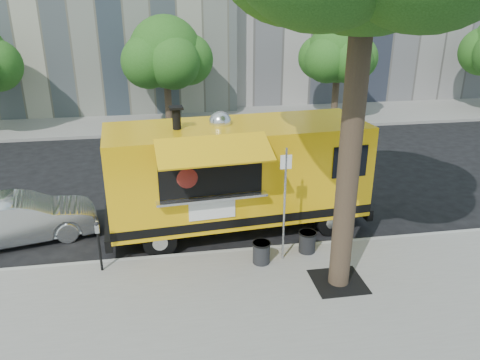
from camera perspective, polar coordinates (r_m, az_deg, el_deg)
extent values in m
plane|color=black|center=(13.47, -2.93, -7.26)|extent=(120.00, 120.00, 0.00)
cube|color=gray|center=(10.13, -0.18, -17.74)|extent=(60.00, 6.00, 0.15)
cube|color=#999993|center=(12.63, -2.44, -8.98)|extent=(60.00, 0.14, 0.16)
cube|color=gray|center=(26.07, -6.41, 7.22)|extent=(60.00, 5.00, 0.15)
cylinder|color=#33261C|center=(10.21, 13.26, 3.34)|extent=(0.48, 0.48, 6.50)
cube|color=black|center=(11.62, 11.88, -12.03)|extent=(1.20, 1.20, 0.02)
cylinder|color=#33261C|center=(24.95, -8.76, 9.70)|extent=(0.36, 0.36, 2.60)
sphere|color=#1E4D14|center=(24.58, -9.08, 15.18)|extent=(3.60, 3.60, 3.60)
cylinder|color=#33261C|center=(26.33, 11.54, 10.14)|extent=(0.36, 0.36, 2.60)
sphere|color=#1E4D14|center=(25.99, 11.92, 15.09)|extent=(3.24, 3.24, 3.24)
cylinder|color=silver|center=(11.62, 5.43, -3.16)|extent=(0.06, 0.06, 3.00)
cube|color=white|center=(11.19, 5.64, 2.20)|extent=(0.28, 0.02, 0.35)
cylinder|color=black|center=(12.04, -16.70, -8.35)|extent=(0.06, 0.06, 1.05)
cube|color=silver|center=(11.75, -17.03, -5.70)|extent=(0.10, 0.08, 0.22)
sphere|color=black|center=(11.69, -17.10, -5.13)|extent=(0.11, 0.11, 0.11)
cube|color=yellow|center=(13.32, -0.27, 1.26)|extent=(7.42, 3.06, 2.62)
cube|color=black|center=(13.73, -0.26, -2.90)|extent=(7.44, 3.08, 0.25)
cube|color=black|center=(15.10, 13.51, -2.42)|extent=(0.38, 2.33, 0.33)
cube|color=black|center=(13.54, -15.70, -5.56)|extent=(0.38, 2.33, 0.33)
cube|color=black|center=(14.46, 13.90, 4.01)|extent=(0.22, 1.96, 1.06)
cylinder|color=black|center=(13.80, 10.98, -4.84)|extent=(0.91, 0.39, 0.89)
cylinder|color=black|center=(15.49, 7.85, -1.60)|extent=(0.91, 0.39, 0.89)
cylinder|color=black|center=(12.66, -9.77, -7.31)|extent=(0.91, 0.39, 0.89)
cylinder|color=black|center=(14.49, -10.50, -3.48)|extent=(0.91, 0.39, 0.89)
cube|color=black|center=(11.91, -3.59, 0.84)|extent=(2.68, 0.41, 1.17)
cube|color=silver|center=(12.00, -3.38, -2.21)|extent=(2.89, 0.59, 0.06)
cube|color=yellow|center=(11.11, -3.12, 3.64)|extent=(2.85, 1.28, 0.46)
cube|color=white|center=(12.22, -3.41, -3.57)|extent=(1.22, 0.14, 0.56)
cylinder|color=black|center=(12.57, -7.75, 7.39)|extent=(0.22, 0.22, 0.61)
sphere|color=silver|center=(13.03, -2.43, 7.06)|extent=(0.62, 0.62, 0.62)
sphere|color=maroon|center=(12.11, -6.69, 0.83)|extent=(0.94, 0.94, 0.94)
cylinder|color=#FF590C|center=(11.94, -6.51, -0.13)|extent=(0.39, 0.17, 0.38)
imported|color=#B4B8BC|center=(14.48, -25.17, -4.33)|extent=(4.28, 2.30, 1.34)
cylinder|color=black|center=(12.58, 8.20, -7.47)|extent=(0.44, 0.44, 0.57)
cylinder|color=black|center=(12.45, 8.26, -6.40)|extent=(0.48, 0.48, 0.04)
cylinder|color=black|center=(11.98, 2.62, -8.82)|extent=(0.44, 0.44, 0.57)
cylinder|color=black|center=(11.85, 2.64, -7.72)|extent=(0.47, 0.47, 0.04)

